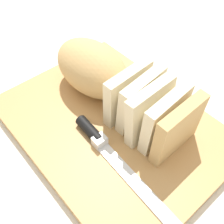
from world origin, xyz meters
TOP-DOWN VIEW (x-y plane):
  - ground_plane at (0.00, 0.00)m, footprint 3.00×3.00m
  - cutting_board at (0.00, 0.00)m, footprint 0.43×0.33m
  - bread_loaf at (-0.04, 0.04)m, footprint 0.32×0.12m
  - bread_knife at (0.04, -0.05)m, footprint 0.30×0.04m
  - crumb_near_knife at (-0.00, 0.04)m, footprint 0.00×0.00m
  - crumb_near_loaf at (0.06, 0.02)m, footprint 0.01×0.01m
  - crumb_stray_left at (0.04, 0.03)m, footprint 0.01×0.01m

SIDE VIEW (x-z plane):
  - ground_plane at x=0.00m, z-range 0.00..0.00m
  - cutting_board at x=0.00m, z-range 0.00..0.02m
  - crumb_near_knife at x=0.00m, z-range 0.02..0.03m
  - crumb_near_loaf at x=0.06m, z-range 0.02..0.03m
  - crumb_stray_left at x=0.04m, z-range 0.02..0.03m
  - bread_knife at x=0.04m, z-range 0.02..0.04m
  - bread_loaf at x=-0.04m, z-range 0.02..0.13m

